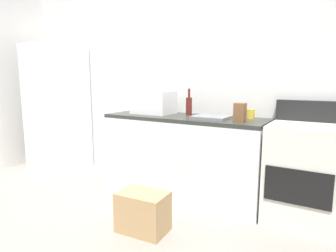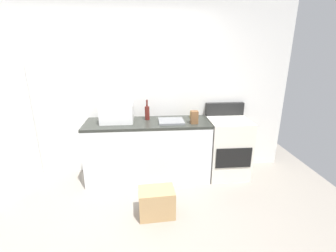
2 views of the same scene
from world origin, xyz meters
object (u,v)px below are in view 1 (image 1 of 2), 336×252
refrigerator (57,108)px  microwave (154,102)px  wine_bottle (189,105)px  knife_block (240,113)px  stove_oven (302,172)px  coffee_mug (251,114)px  cardboard_box_large (143,212)px

refrigerator → microwave: bearing=3.3°
wine_bottle → knife_block: wine_bottle is taller
refrigerator → wine_bottle: size_ratio=5.96×
stove_oven → wine_bottle: 1.34m
stove_oven → coffee_mug: bearing=164.3°
cardboard_box_large → refrigerator: bearing=158.1°
stove_oven → knife_block: (-0.56, -0.13, 0.52)m
coffee_mug → knife_block: 0.29m
knife_block → cardboard_box_large: knife_block is taller
wine_bottle → coffee_mug: bearing=3.3°
stove_oven → cardboard_box_large: (-1.13, -0.91, -0.29)m
microwave → wine_bottle: 0.44m
stove_oven → knife_block: 0.78m
microwave → coffee_mug: size_ratio=4.60×
refrigerator → stove_oven: 3.30m
wine_bottle → cardboard_box_large: wine_bottle is taller
refrigerator → cardboard_box_large: 2.41m
cardboard_box_large → knife_block: bearing=53.7°
coffee_mug → cardboard_box_large: bearing=-119.5°
stove_oven → microwave: (-1.65, 0.04, 0.57)m
coffee_mug → wine_bottle: bearing=-176.7°
wine_bottle → cardboard_box_large: (0.09, -1.02, -0.84)m
refrigerator → knife_block: bearing=-1.6°
refrigerator → knife_block: refrigerator is taller
wine_bottle → knife_block: bearing=-20.1°
microwave → coffee_mug: 1.13m
microwave → knife_block: (1.09, -0.17, -0.05)m
stove_oven → coffee_mug: 0.73m
microwave → cardboard_box_large: bearing=-61.4°
microwave → wine_bottle: wine_bottle is taller
wine_bottle → coffee_mug: 0.69m
knife_block → cardboard_box_large: size_ratio=0.43×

